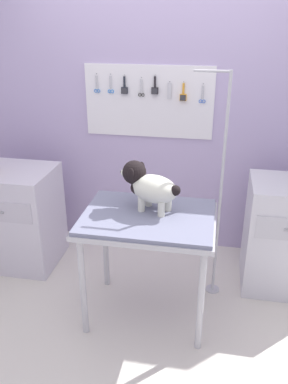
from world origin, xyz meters
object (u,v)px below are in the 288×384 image
at_px(dog, 148,185).
at_px(grooming_arm, 219,200).
at_px(grooming_table, 148,226).
at_px(counter_left, 11,216).

bearing_deg(dog, grooming_arm, 29.57).
distance_m(grooming_table, grooming_arm, 0.59).
distance_m(grooming_arm, counter_left, 1.82).
xyz_separation_m(dog, counter_left, (-1.30, 0.40, -0.57)).
xyz_separation_m(grooming_arm, dog, (-0.48, -0.27, 0.19)).
height_order(grooming_arm, dog, grooming_arm).
relative_size(grooming_table, grooming_arm, 0.52).
distance_m(grooming_table, counter_left, 1.43).
relative_size(grooming_arm, counter_left, 1.98).
distance_m(dog, counter_left, 1.47).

